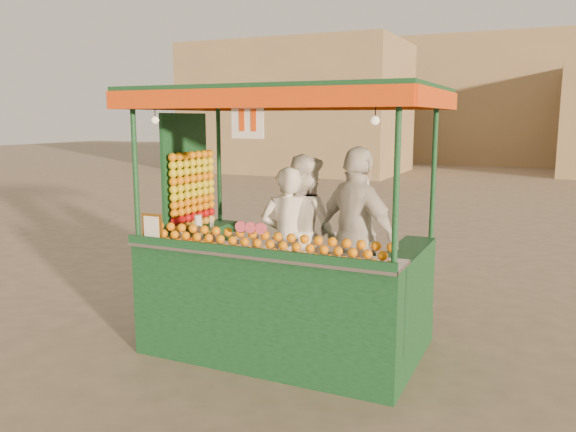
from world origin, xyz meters
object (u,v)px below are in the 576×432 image
at_px(vendor_left, 288,240).
at_px(vendor_right, 357,236).
at_px(juice_cart, 277,269).
at_px(vendor_middle, 305,231).

bearing_deg(vendor_left, vendor_right, 151.26).
distance_m(juice_cart, vendor_middle, 0.72).
relative_size(vendor_left, vendor_middle, 0.93).
distance_m(vendor_left, vendor_middle, 0.29).
bearing_deg(juice_cart, vendor_right, 21.14).
relative_size(juice_cart, vendor_right, 1.63).
relative_size(juice_cart, vendor_left, 1.88).
bearing_deg(vendor_middle, vendor_left, 99.61).
bearing_deg(juice_cart, vendor_left, 96.70).
bearing_deg(vendor_left, vendor_middle, -137.02).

